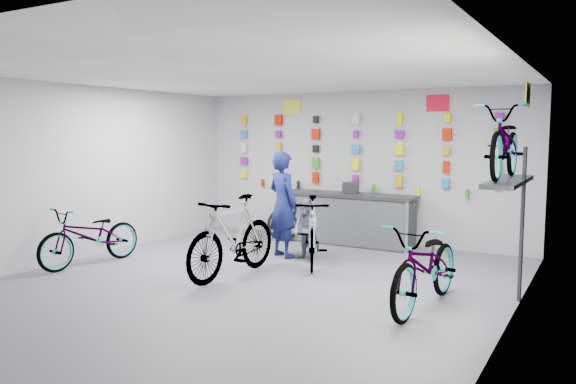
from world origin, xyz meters
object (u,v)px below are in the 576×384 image
Objects in this scene: counter at (347,219)px; customer at (306,230)px; bike_left at (91,236)px; bike_service at (312,231)px; bike_right at (427,265)px; clerk at (283,204)px; bike_center at (233,237)px.

counter is 2.54× the size of customer.
counter reaches higher than bike_left.
bike_service is at bearing -21.99° from customer.
customer is (-0.23, 0.21, -0.03)m from bike_service.
bike_service is at bearing 153.27° from bike_right.
counter is at bearing 58.51° from bike_left.
clerk is (-3.03, 1.65, 0.38)m from bike_right.
bike_center is (2.46, 0.56, 0.12)m from bike_left.
bike_service is (3.15, 1.83, 0.07)m from bike_left.
bike_service is at bearing -83.29° from counter.
customer is (2.92, 2.04, 0.04)m from bike_left.
counter is 4.13m from bike_right.
bike_left is 3.65m from bike_service.
customer reaches higher than counter.
bike_service reaches higher than bike_left.
counter is 1.93m from bike_service.
clerk reaches higher than customer.
clerk is at bearing 131.11° from bike_service.
bike_right is 1.95× the size of customer.
counter is at bearing 69.89° from bike_service.
bike_center is at bearing 19.35° from bike_left.
bike_right is 1.12× the size of clerk.
counter is 1.45× the size of clerk.
bike_right is at bearing 11.56° from bike_left.
bike_center reaches higher than bike_service.
bike_service is 0.87m from clerk.
customer is at bearing 41.49° from bike_left.
clerk is 1.75× the size of customer.
bike_service is at bearing 36.69° from bike_left.
bike_left is 3.57m from customer.
bike_left is 1.76× the size of customer.
bike_service is (0.23, -1.91, 0.08)m from counter.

